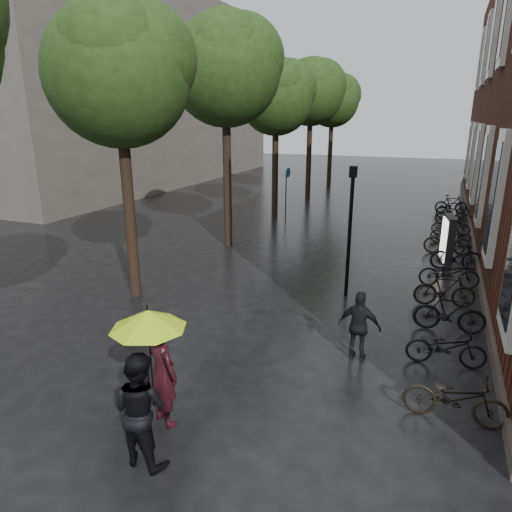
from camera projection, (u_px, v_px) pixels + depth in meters
The scene contains 10 objects.
bg_building at pixel (104, 92), 36.61m from camera, with size 16.00×30.00×14.00m, color #47423D.
street_trees at pixel (253, 87), 19.62m from camera, with size 4.33×34.03×8.91m.
person_burgundy at pixel (162, 373), 7.70m from camera, with size 0.69×0.46×1.91m, color black.
person_black at pixel (140, 409), 6.81m from camera, with size 0.90×0.70×1.85m, color black.
lime_umbrella at pixel (148, 319), 6.99m from camera, with size 1.20×1.20×1.76m.
pedestrian_walking at pixel (359, 326), 9.81m from camera, with size 0.92×0.38×1.57m, color black.
parked_bicycles at pixel (451, 251), 16.43m from camera, with size 2.09×20.06×1.05m.
ad_lightbox at pixel (447, 241), 16.09m from camera, with size 0.28×1.19×1.80m.
lamp_post at pixel (350, 219), 12.93m from camera, with size 0.20×0.20×3.81m.
cycle_sign at pixel (287, 186), 22.95m from camera, with size 0.14×0.49×2.67m.
Camera 1 is at (3.99, -3.40, 5.10)m, focal length 32.00 mm.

